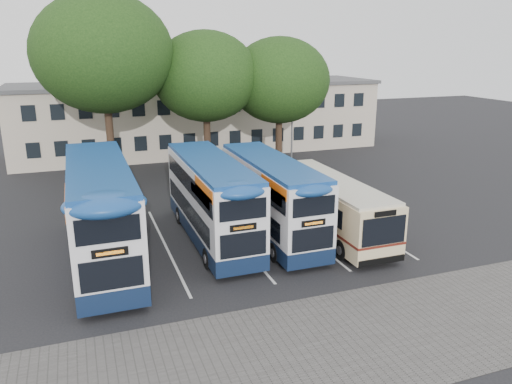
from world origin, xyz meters
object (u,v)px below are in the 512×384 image
(bus_dd_left, at_px, (101,209))
(bus_dd_mid, at_px, (211,196))
(lamp_post, at_px, (293,100))
(bus_dd_right, at_px, (271,194))
(bus_single, at_px, (329,202))
(tree_right, at_px, (280,80))
(tree_left, at_px, (103,53))
(tree_mid, at_px, (206,77))

(bus_dd_left, xyz_separation_m, bus_dd_mid, (5.22, 0.87, -0.22))
(lamp_post, relative_size, bus_dd_left, 0.84)
(lamp_post, bearing_deg, bus_dd_left, -135.76)
(bus_dd_right, bearing_deg, bus_dd_left, -177.19)
(bus_dd_mid, bearing_deg, bus_single, -10.47)
(tree_right, distance_m, bus_dd_mid, 15.59)
(tree_left, bearing_deg, bus_dd_right, -61.43)
(tree_left, bearing_deg, bus_single, -53.23)
(lamp_post, bearing_deg, bus_dd_mid, -126.30)
(bus_dd_mid, distance_m, bus_single, 6.08)
(tree_left, bearing_deg, tree_mid, 3.95)
(tree_right, bearing_deg, bus_single, -101.32)
(tree_right, xyz_separation_m, bus_single, (-2.66, -13.27, -5.21))
(lamp_post, relative_size, tree_right, 0.91)
(tree_mid, height_order, bus_single, tree_mid)
(bus_dd_right, bearing_deg, bus_single, -11.95)
(lamp_post, relative_size, bus_single, 0.95)
(lamp_post, distance_m, tree_left, 15.43)
(bus_dd_mid, bearing_deg, tree_left, 107.65)
(tree_left, height_order, bus_dd_mid, tree_left)
(tree_mid, distance_m, bus_single, 14.91)
(lamp_post, distance_m, tree_mid, 8.47)
(lamp_post, xyz_separation_m, tree_right, (-2.28, -2.65, 1.74))
(tree_mid, xyz_separation_m, bus_dd_mid, (-3.04, -12.42, -4.96))
(bus_single, bearing_deg, bus_dd_mid, 169.53)
(tree_left, xyz_separation_m, bus_dd_left, (-1.42, -12.81, -6.36))
(tree_left, height_order, bus_single, tree_left)
(tree_mid, bearing_deg, lamp_post, 17.03)
(tree_left, height_order, tree_right, tree_left)
(lamp_post, distance_m, bus_dd_left, 22.63)
(tree_left, relative_size, tree_right, 1.27)
(lamp_post, distance_m, bus_dd_right, 17.46)
(bus_single, bearing_deg, tree_right, 78.68)
(bus_dd_mid, bearing_deg, tree_right, 54.75)
(bus_dd_mid, bearing_deg, bus_dd_left, -170.58)
(tree_mid, bearing_deg, bus_dd_mid, -103.76)
(lamp_post, height_order, tree_right, tree_right)
(tree_left, bearing_deg, tree_right, 1.05)
(tree_right, distance_m, bus_dd_right, 14.60)
(tree_mid, height_order, bus_dd_mid, tree_mid)
(tree_left, relative_size, bus_single, 1.33)
(tree_right, height_order, bus_dd_right, tree_right)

